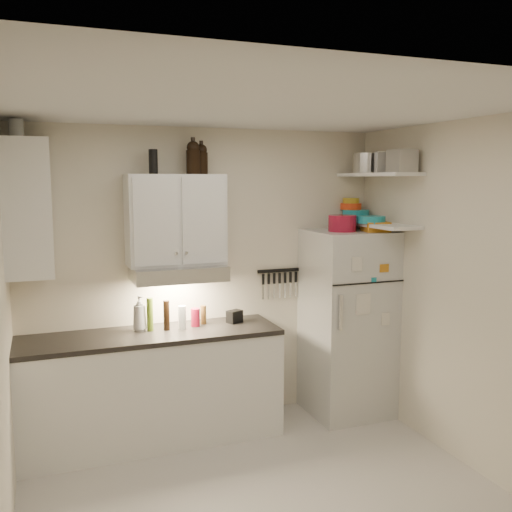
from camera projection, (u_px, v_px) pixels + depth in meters
name	position (u px, v px, depth m)	size (l,w,h in m)	color
floor	(269.00, 503.00, 3.84)	(3.20, 3.00, 0.02)	beige
ceiling	(270.00, 105.00, 3.49)	(3.20, 3.00, 0.02)	white
back_wall	(205.00, 277.00, 5.06)	(3.20, 0.02, 2.60)	beige
right_wall	(470.00, 296.00, 4.23)	(0.02, 3.00, 2.60)	beige
base_cabinet	(152.00, 389.00, 4.70)	(2.10, 0.60, 0.88)	white
countertop	(151.00, 335.00, 4.63)	(2.10, 0.62, 0.04)	black
upper_cabinet	(175.00, 220.00, 4.73)	(0.80, 0.33, 0.75)	white
side_cabinet	(27.00, 208.00, 4.18)	(0.33, 0.55, 1.00)	white
range_hood	(178.00, 273.00, 4.72)	(0.76, 0.46, 0.12)	silver
fridge	(347.00, 323.00, 5.24)	(0.70, 0.68, 1.70)	silver
shelf_hi	(378.00, 175.00, 5.01)	(0.30, 0.95, 0.03)	white
shelf_lo	(377.00, 225.00, 5.07)	(0.30, 0.95, 0.03)	white
knife_strip	(279.00, 270.00, 5.28)	(0.42, 0.02, 0.03)	black
dutch_oven	(342.00, 223.00, 5.05)	(0.25, 0.25, 0.14)	maroon
book_stack	(375.00, 226.00, 5.05)	(0.21, 0.26, 0.09)	orange
spice_jar	(352.00, 225.00, 5.11)	(0.06, 0.06, 0.10)	silver
stock_pot	(367.00, 163.00, 5.21)	(0.25, 0.25, 0.18)	silver
tin_a	(386.00, 162.00, 4.97)	(0.18, 0.16, 0.18)	#AAAAAD
tin_b	(402.00, 161.00, 4.68)	(0.19, 0.19, 0.19)	#AAAAAD
bowl_teal	(356.00, 215.00, 5.37)	(0.25, 0.25, 0.10)	teal
bowl_orange	(351.00, 206.00, 5.42)	(0.20, 0.20, 0.06)	#F84217
bowl_yellow	(351.00, 201.00, 5.41)	(0.15, 0.15, 0.05)	gold
plates	(371.00, 220.00, 5.03)	(0.25, 0.25, 0.06)	teal
growler_a	(193.00, 157.00, 4.72)	(0.12, 0.12, 0.28)	black
growler_b	(201.00, 159.00, 4.80)	(0.11, 0.11, 0.26)	black
thermos_a	(153.00, 162.00, 4.64)	(0.07, 0.07, 0.20)	black
thermos_b	(153.00, 162.00, 4.59)	(0.07, 0.07, 0.20)	black
side_jar	(16.00, 129.00, 4.13)	(0.11, 0.11, 0.14)	silver
soap_bottle	(140.00, 311.00, 4.68)	(0.13, 0.13, 0.33)	white
pepper_mill	(203.00, 315.00, 4.91)	(0.05, 0.05, 0.16)	brown
oil_bottle	(150.00, 314.00, 4.68)	(0.05, 0.05, 0.28)	#58751D
vinegar_bottle	(166.00, 315.00, 4.70)	(0.05, 0.05, 0.25)	black
clear_bottle	(182.00, 318.00, 4.73)	(0.07, 0.07, 0.20)	silver
red_jar	(195.00, 317.00, 4.83)	(0.08, 0.08, 0.15)	maroon
caddy	(235.00, 316.00, 4.96)	(0.12, 0.09, 0.11)	black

